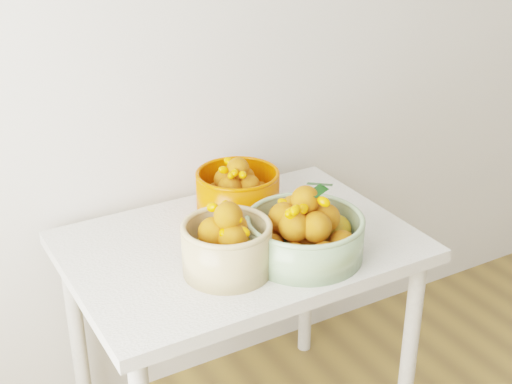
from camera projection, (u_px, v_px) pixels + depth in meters
table at (241, 269)px, 2.13m from camera, size 1.00×0.70×0.75m
bowl_cream at (226, 245)px, 1.90m from camera, size 0.27×0.27×0.21m
bowl_green at (304, 232)px, 1.98m from camera, size 0.37×0.37×0.21m
bowl_orange at (238, 191)px, 2.22m from camera, size 0.30×0.30×0.19m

